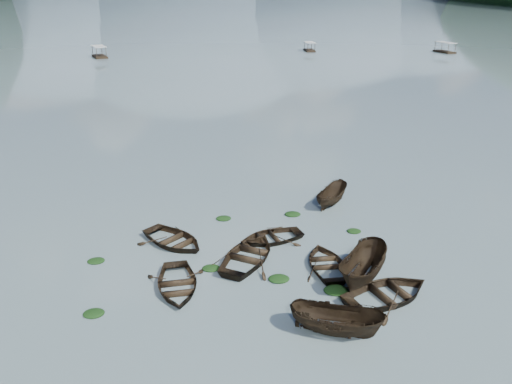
{
  "coord_description": "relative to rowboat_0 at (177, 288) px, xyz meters",
  "views": [
    {
      "loc": [
        -1.87,
        -18.68,
        14.75
      ],
      "look_at": [
        0.0,
        12.0,
        2.0
      ],
      "focal_mm": 35.0,
      "sensor_mm": 36.0,
      "label": 1
    }
  ],
  "objects": [
    {
      "name": "weed_clump_5",
      "position": [
        -4.91,
        3.06,
        0.0
      ],
      "size": [
        1.0,
        0.81,
        0.21
      ],
      "primitive_type": "ellipsoid",
      "color": "black",
      "rests_on": "ground"
    },
    {
      "name": "rowboat_3",
      "position": [
        8.28,
        1.67,
        0.0
      ],
      "size": [
        3.21,
        4.31,
        0.86
      ],
      "primitive_type": "imported",
      "rotation": [
        0.0,
        0.0,
        3.2
      ],
      "color": "black",
      "rests_on": "ground"
    },
    {
      "name": "weed_clump_6",
      "position": [
        2.45,
        8.31,
        0.0
      ],
      "size": [
        1.04,
        0.87,
        0.22
      ],
      "primitive_type": "ellipsoid",
      "color": "black",
      "rests_on": "ground"
    },
    {
      "name": "rowboat_4",
      "position": [
        10.78,
        -1.58,
        0.0
      ],
      "size": [
        5.88,
        5.11,
        1.02
      ],
      "primitive_type": "imported",
      "rotation": [
        0.0,
        0.0,
        1.96
      ],
      "color": "black",
      "rests_on": "ground"
    },
    {
      "name": "rowboat_8",
      "position": [
        10.3,
        10.45,
        0.0
      ],
      "size": [
        3.47,
        4.07,
        1.52
      ],
      "primitive_type": "imported",
      "rotation": [
        0.0,
        0.0,
        2.53
      ],
      "color": "black",
      "rests_on": "ground"
    },
    {
      "name": "rowboat_7",
      "position": [
        5.41,
        5.06,
        0.0
      ],
      "size": [
        4.81,
        4.06,
        0.85
      ],
      "primitive_type": "imported",
      "rotation": [
        0.0,
        0.0,
        5.03
      ],
      "color": "black",
      "rests_on": "ground"
    },
    {
      "name": "pontoon_left",
      "position": [
        -24.96,
        93.22,
        0.0
      ],
      "size": [
        4.7,
        6.59,
        2.33
      ],
      "primitive_type": null,
      "rotation": [
        0.0,
        0.0,
        0.4
      ],
      "color": "black",
      "rests_on": "ground"
    },
    {
      "name": "rowboat_5",
      "position": [
        9.97,
        0.2,
        0.0
      ],
      "size": [
        4.34,
        5.24,
        1.94
      ],
      "primitive_type": "imported",
      "rotation": [
        0.0,
        0.0,
        -0.58
      ],
      "color": "black",
      "rests_on": "ground"
    },
    {
      "name": "rowboat_1",
      "position": [
        3.93,
        2.71,
        0.0
      ],
      "size": [
        5.49,
        6.09,
        1.04
      ],
      "primitive_type": "imported",
      "rotation": [
        0.0,
        0.0,
        2.66
      ],
      "color": "black",
      "rests_on": "ground"
    },
    {
      "name": "rowboat_2",
      "position": [
        7.58,
        -4.14,
        0.0
      ],
      "size": [
        4.65,
        2.99,
        1.68
      ],
      "primitive_type": "imported",
      "rotation": [
        0.0,
        0.0,
        1.23
      ],
      "color": "black",
      "rests_on": "ground"
    },
    {
      "name": "weed_clump_7",
      "position": [
        7.25,
        8.67,
        0.0
      ],
      "size": [
        1.11,
        0.89,
        0.24
      ],
      "primitive_type": "ellipsoid",
      "color": "black",
      "rests_on": "ground"
    },
    {
      "name": "ground_plane",
      "position": [
        4.67,
        -3.83,
        0.0
      ],
      "size": [
        2400.0,
        2400.0,
        0.0
      ],
      "primitive_type": "plane",
      "color": "slate"
    },
    {
      "name": "weed_clump_4",
      "position": [
        8.31,
        -0.8,
        0.0
      ],
      "size": [
        1.31,
        1.04,
        0.27
      ],
      "primitive_type": "ellipsoid",
      "color": "black",
      "rests_on": "ground"
    },
    {
      "name": "pontoon_right",
      "position": [
        55.13,
        97.08,
        0.0
      ],
      "size": [
        3.73,
        6.24,
        2.23
      ],
      "primitive_type": null,
      "rotation": [
        0.0,
        0.0,
        0.24
      ],
      "color": "black",
      "rests_on": "ground"
    },
    {
      "name": "weed_clump_0",
      "position": [
        -3.84,
        -2.01,
        0.0
      ],
      "size": [
        1.04,
        0.85,
        0.23
      ],
      "primitive_type": "ellipsoid",
      "color": "black",
      "rests_on": "ground"
    },
    {
      "name": "weed_clump_2",
      "position": [
        5.44,
        0.5,
        0.0
      ],
      "size": [
        1.16,
        0.93,
        0.25
      ],
      "primitive_type": "ellipsoid",
      "color": "black",
      "rests_on": "ground"
    },
    {
      "name": "weed_clump_1",
      "position": [
        1.75,
        1.84,
        0.0
      ],
      "size": [
        1.02,
        0.82,
        0.22
      ],
      "primitive_type": "ellipsoid",
      "color": "black",
      "rests_on": "ground"
    },
    {
      "name": "pontoon_centre",
      "position": [
        23.45,
        101.82,
        0.0
      ],
      "size": [
        2.26,
        5.25,
        2.0
      ],
      "primitive_type": null,
      "rotation": [
        0.0,
        0.0,
        0.02
      ],
      "color": "black",
      "rests_on": "ground"
    },
    {
      "name": "rowboat_0",
      "position": [
        0.0,
        0.0,
        0.0
      ],
      "size": [
        3.74,
        4.83,
        0.92
      ],
      "primitive_type": "imported",
      "rotation": [
        0.0,
        0.0,
        0.14
      ],
      "color": "black",
      "rests_on": "ground"
    },
    {
      "name": "rowboat_6",
      "position": [
        -0.62,
        4.96,
        0.0
      ],
      "size": [
        5.63,
        5.61,
        0.96
      ],
      "primitive_type": "imported",
      "rotation": [
        0.0,
        0.0,
        0.8
      ],
      "color": "black",
      "rests_on": "ground"
    },
    {
      "name": "weed_clump_3",
      "position": [
        10.89,
        5.89,
        0.0
      ],
      "size": [
        0.93,
        0.78,
        0.21
      ],
      "primitive_type": "ellipsoid",
      "color": "black",
      "rests_on": "ground"
    }
  ]
}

